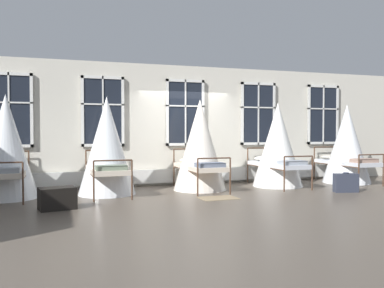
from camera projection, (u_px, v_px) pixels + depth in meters
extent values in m
plane|color=brown|center=(197.00, 189.00, 10.03)|extent=(26.01, 26.01, 0.00)
cube|color=beige|center=(184.00, 125.00, 11.01)|extent=(14.00, 0.10, 3.20)
cube|color=black|center=(9.00, 110.00, 9.56)|extent=(1.07, 0.02, 1.77)
cube|color=silver|center=(9.00, 146.00, 9.58)|extent=(1.07, 0.06, 0.07)
cube|color=silver|center=(8.00, 74.00, 9.53)|extent=(1.07, 0.06, 0.07)
cube|color=silver|center=(32.00, 110.00, 9.71)|extent=(0.07, 0.06, 1.77)
cube|color=silver|center=(9.00, 110.00, 9.56)|extent=(0.04, 0.06, 1.77)
cube|color=silver|center=(9.00, 102.00, 9.55)|extent=(1.07, 0.06, 0.04)
cube|color=black|center=(103.00, 111.00, 10.23)|extent=(1.07, 0.02, 1.77)
cube|color=silver|center=(103.00, 145.00, 10.25)|extent=(1.07, 0.06, 0.07)
cube|color=silver|center=(103.00, 78.00, 10.20)|extent=(1.07, 0.06, 0.07)
cube|color=silver|center=(82.00, 111.00, 10.07)|extent=(0.07, 0.06, 1.77)
cube|color=silver|center=(123.00, 112.00, 10.38)|extent=(0.07, 0.06, 1.77)
cube|color=silver|center=(103.00, 111.00, 10.23)|extent=(0.04, 0.06, 1.77)
cube|color=silver|center=(103.00, 104.00, 10.22)|extent=(1.07, 0.06, 0.04)
cube|color=black|center=(185.00, 113.00, 10.90)|extent=(1.07, 0.02, 1.77)
cube|color=silver|center=(185.00, 144.00, 10.92)|extent=(1.07, 0.06, 0.07)
cube|color=silver|center=(185.00, 81.00, 10.87)|extent=(1.07, 0.06, 0.07)
cube|color=silver|center=(167.00, 112.00, 10.74)|extent=(0.07, 0.06, 1.77)
cube|color=silver|center=(203.00, 113.00, 11.05)|extent=(0.07, 0.06, 1.77)
cube|color=silver|center=(185.00, 113.00, 10.90)|extent=(0.04, 0.06, 1.77)
cube|color=silver|center=(185.00, 106.00, 10.89)|extent=(1.07, 0.06, 0.04)
cube|color=black|center=(258.00, 114.00, 11.57)|extent=(1.07, 0.02, 1.77)
cube|color=silver|center=(258.00, 144.00, 11.59)|extent=(1.07, 0.06, 0.07)
cube|color=silver|center=(258.00, 84.00, 11.54)|extent=(1.07, 0.06, 0.07)
cube|color=silver|center=(242.00, 114.00, 11.41)|extent=(0.07, 0.06, 1.77)
cube|color=silver|center=(274.00, 114.00, 11.72)|extent=(0.07, 0.06, 1.77)
cube|color=silver|center=(258.00, 114.00, 11.57)|extent=(0.04, 0.06, 1.77)
cube|color=silver|center=(258.00, 108.00, 11.56)|extent=(1.07, 0.06, 0.04)
cube|color=black|center=(323.00, 115.00, 12.24)|extent=(1.07, 0.02, 1.77)
cube|color=silver|center=(323.00, 143.00, 12.26)|extent=(1.07, 0.06, 0.07)
cube|color=silver|center=(323.00, 86.00, 12.21)|extent=(1.07, 0.06, 0.07)
cube|color=silver|center=(309.00, 115.00, 12.08)|extent=(0.07, 0.06, 1.77)
cube|color=silver|center=(337.00, 115.00, 12.39)|extent=(0.07, 0.06, 1.77)
cube|color=silver|center=(323.00, 115.00, 12.24)|extent=(0.04, 0.06, 1.77)
cube|color=silver|center=(323.00, 109.00, 12.23)|extent=(1.07, 0.06, 0.04)
cube|color=silver|center=(186.00, 175.00, 10.93)|extent=(9.31, 0.10, 0.36)
cylinder|color=#4C3323|center=(29.00, 171.00, 9.65)|extent=(0.04, 0.04, 0.96)
cylinder|color=#4C3323|center=(23.00, 184.00, 7.87)|extent=(0.04, 0.04, 0.83)
cylinder|color=#4C3323|center=(26.00, 174.00, 8.76)|extent=(0.06, 1.88, 0.03)
cylinder|color=#4C3323|center=(11.00, 151.00, 9.51)|extent=(0.78, 0.04, 0.03)
cylinder|color=#4C3323|center=(1.00, 163.00, 7.73)|extent=(0.78, 0.04, 0.03)
cube|color=beige|center=(6.00, 172.00, 8.63)|extent=(0.83, 1.91, 0.11)
ellipsoid|color=beige|center=(10.00, 164.00, 9.29)|extent=(0.61, 0.41, 0.14)
cube|color=#8C939E|center=(2.00, 170.00, 7.98)|extent=(0.65, 0.37, 0.10)
cone|color=white|center=(6.00, 146.00, 8.61)|extent=(1.30, 1.30, 2.22)
cylinder|color=#4C3323|center=(86.00, 170.00, 9.98)|extent=(0.04, 0.04, 0.96)
cylinder|color=#4C3323|center=(118.00, 169.00, 10.24)|extent=(0.04, 0.04, 0.96)
cylinder|color=#4C3323|center=(94.00, 181.00, 8.21)|extent=(0.04, 0.04, 0.83)
cylinder|color=#4C3323|center=(132.00, 180.00, 8.47)|extent=(0.04, 0.04, 0.83)
cylinder|color=#4C3323|center=(89.00, 173.00, 9.09)|extent=(0.07, 1.88, 0.03)
cylinder|color=#4C3323|center=(124.00, 171.00, 9.35)|extent=(0.07, 1.88, 0.03)
cylinder|color=#4C3323|center=(102.00, 150.00, 10.10)|extent=(0.78, 0.05, 0.03)
cylinder|color=#4C3323|center=(113.00, 160.00, 8.32)|extent=(0.78, 0.05, 0.03)
cube|color=beige|center=(107.00, 170.00, 9.22)|extent=(0.84, 1.92, 0.11)
ellipsoid|color=silver|center=(103.00, 162.00, 9.88)|extent=(0.61, 0.41, 0.14)
cube|color=slate|center=(111.00, 168.00, 8.57)|extent=(0.65, 0.37, 0.10)
cone|color=white|center=(107.00, 146.00, 9.20)|extent=(1.30, 1.30, 2.22)
cylinder|color=#4C3323|center=(174.00, 167.00, 10.70)|extent=(0.04, 0.04, 0.96)
cylinder|color=#4C3323|center=(202.00, 167.00, 10.95)|extent=(0.04, 0.04, 0.96)
cylinder|color=#4C3323|center=(198.00, 177.00, 8.92)|extent=(0.04, 0.04, 0.83)
cylinder|color=#4C3323|center=(230.00, 176.00, 9.17)|extent=(0.04, 0.04, 0.83)
cylinder|color=#4C3323|center=(185.00, 170.00, 9.81)|extent=(0.06, 1.88, 0.03)
cylinder|color=#4C3323|center=(215.00, 169.00, 10.06)|extent=(0.06, 1.88, 0.03)
cylinder|color=#4C3323|center=(188.00, 149.00, 10.81)|extent=(0.78, 0.04, 0.03)
cylinder|color=#4C3323|center=(214.00, 158.00, 9.03)|extent=(0.78, 0.04, 0.03)
cube|color=beige|center=(200.00, 167.00, 9.93)|extent=(0.83, 1.91, 0.11)
ellipsoid|color=beige|center=(191.00, 160.00, 10.59)|extent=(0.61, 0.41, 0.14)
cube|color=slate|center=(210.00, 165.00, 9.29)|extent=(0.65, 0.37, 0.10)
cone|color=silver|center=(200.00, 145.00, 9.92)|extent=(1.30, 1.30, 2.21)
cylinder|color=#4C3323|center=(248.00, 165.00, 11.36)|extent=(0.04, 0.04, 0.96)
cylinder|color=#4C3323|center=(272.00, 165.00, 11.62)|extent=(0.04, 0.04, 0.96)
cylinder|color=#4C3323|center=(284.00, 174.00, 9.59)|extent=(0.04, 0.04, 0.83)
cylinder|color=#4C3323|center=(312.00, 173.00, 9.85)|extent=(0.04, 0.04, 0.83)
cylinder|color=#4C3323|center=(264.00, 167.00, 10.47)|extent=(0.08, 1.88, 0.03)
cylinder|color=#4C3323|center=(290.00, 166.00, 10.73)|extent=(0.08, 1.88, 0.03)
cylinder|color=#4C3323|center=(260.00, 148.00, 11.48)|extent=(0.78, 0.05, 0.03)
cylinder|color=#4C3323|center=(299.00, 156.00, 9.71)|extent=(0.78, 0.05, 0.03)
cube|color=silver|center=(278.00, 165.00, 10.60)|extent=(0.85, 1.92, 0.11)
ellipsoid|color=silver|center=(264.00, 158.00, 11.26)|extent=(0.61, 0.41, 0.14)
cube|color=#8C939E|center=(292.00, 163.00, 9.96)|extent=(0.65, 0.38, 0.10)
cone|color=white|center=(278.00, 144.00, 10.59)|extent=(1.30, 1.30, 2.18)
cylinder|color=#4C3323|center=(314.00, 163.00, 12.09)|extent=(0.04, 0.04, 0.96)
cylinder|color=#4C3323|center=(336.00, 163.00, 12.33)|extent=(0.04, 0.04, 0.96)
cylinder|color=#4C3323|center=(359.00, 171.00, 10.30)|extent=(0.04, 0.04, 0.83)
cylinder|color=#4C3323|center=(383.00, 170.00, 10.55)|extent=(0.04, 0.04, 0.83)
cylinder|color=#4C3323|center=(335.00, 165.00, 11.19)|extent=(0.05, 1.88, 0.03)
cylinder|color=#4C3323|center=(358.00, 164.00, 11.44)|extent=(0.05, 1.88, 0.03)
cylinder|color=#4C3323|center=(325.00, 147.00, 12.20)|extent=(0.78, 0.04, 0.03)
cylinder|color=#4C3323|center=(371.00, 155.00, 10.41)|extent=(0.78, 0.04, 0.03)
cube|color=silver|center=(346.00, 163.00, 11.32)|extent=(0.82, 1.91, 0.11)
ellipsoid|color=#B7B2A3|center=(330.00, 157.00, 11.98)|extent=(0.61, 0.40, 0.14)
cube|color=gray|center=(364.00, 161.00, 10.67)|extent=(0.65, 0.37, 0.10)
cone|color=white|center=(347.00, 144.00, 11.30)|extent=(1.30, 1.30, 2.18)
cube|color=#8E7A5B|center=(218.00, 198.00, 8.67)|extent=(0.82, 0.59, 0.01)
cube|color=#2D3342|center=(346.00, 183.00, 9.53)|extent=(0.59, 0.31, 0.44)
cube|color=tan|center=(344.00, 182.00, 9.64)|extent=(0.50, 0.11, 0.03)
torus|color=#2D3342|center=(346.00, 173.00, 9.52)|extent=(0.17, 0.17, 0.02)
cube|color=black|center=(57.00, 198.00, 7.42)|extent=(0.71, 0.53, 0.41)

